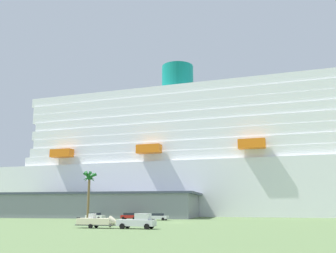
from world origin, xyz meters
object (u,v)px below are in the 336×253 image
object	(u,v)px
pickup_truck	(138,222)
parked_car_white_van	(95,216)
small_boat_on_trailer	(99,222)
cruise_ship	(252,162)
parked_car_red_hatchback	(130,216)
parked_car_silver_sedan	(158,217)
palm_tree	(89,181)

from	to	relation	value
pickup_truck	parked_car_white_van	size ratio (longest dim) A/B	1.15
small_boat_on_trailer	cruise_ship	bearing A→B (deg)	75.44
parked_car_red_hatchback	parked_car_white_van	size ratio (longest dim) A/B	0.88
cruise_ship	pickup_truck	xyz separation A→B (m)	(-13.91, -77.61, -16.76)
parked_car_red_hatchback	small_boat_on_trailer	bearing A→B (deg)	-76.82
parked_car_silver_sedan	parked_car_red_hatchback	world-z (taller)	same
parked_car_white_van	parked_car_silver_sedan	bearing A→B (deg)	-6.24
cruise_ship	parked_car_silver_sedan	bearing A→B (deg)	-113.78
cruise_ship	palm_tree	distance (m)	64.52
pickup_truck	parked_car_red_hatchback	bearing A→B (deg)	112.14
cruise_ship	pickup_truck	bearing A→B (deg)	-100.16
pickup_truck	parked_car_red_hatchback	xyz separation A→B (m)	(-14.53, 35.71, -0.21)
parked_car_red_hatchback	cruise_ship	bearing A→B (deg)	55.83
cruise_ship	parked_car_red_hatchback	size ratio (longest dim) A/B	52.86
pickup_truck	parked_car_white_van	xyz separation A→B (m)	(-22.82, 33.78, -0.21)
cruise_ship	palm_tree	size ratio (longest dim) A/B	21.16
palm_tree	parked_car_white_van	bearing A→B (deg)	107.15
cruise_ship	small_boat_on_trailer	distance (m)	81.78
pickup_truck	palm_tree	bearing A→B (deg)	130.11
pickup_truck	small_boat_on_trailer	bearing A→B (deg)	178.57
small_boat_on_trailer	parked_car_silver_sedan	distance (m)	31.81
pickup_truck	parked_car_silver_sedan	bearing A→B (deg)	100.98
palm_tree	parked_car_white_van	size ratio (longest dim) A/B	2.20
parked_car_silver_sedan	parked_car_white_van	bearing A→B (deg)	173.76
palm_tree	parked_car_white_van	distance (m)	13.49
pickup_truck	parked_car_white_van	world-z (taller)	pickup_truck
cruise_ship	pickup_truck	distance (m)	80.61
small_boat_on_trailer	parked_car_red_hatchback	size ratio (longest dim) A/B	1.73
pickup_truck	small_boat_on_trailer	size ratio (longest dim) A/B	0.76
pickup_truck	parked_car_white_van	distance (m)	40.77
small_boat_on_trailer	palm_tree	distance (m)	27.72
cruise_ship	parked_car_silver_sedan	world-z (taller)	cruise_ship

